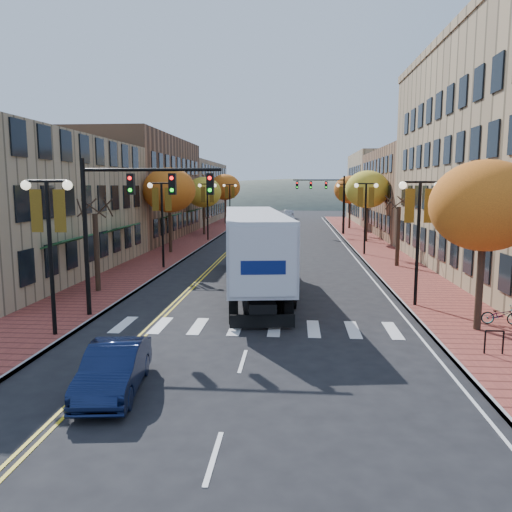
% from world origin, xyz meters
% --- Properties ---
extents(ground, '(200.00, 200.00, 0.00)m').
position_xyz_m(ground, '(0.00, 0.00, 0.00)').
color(ground, black).
rests_on(ground, ground).
extents(sidewalk_left, '(4.00, 85.00, 0.15)m').
position_xyz_m(sidewalk_left, '(-9.00, 32.50, 0.07)').
color(sidewalk_left, brown).
rests_on(sidewalk_left, ground).
extents(sidewalk_right, '(4.00, 85.00, 0.15)m').
position_xyz_m(sidewalk_right, '(9.00, 32.50, 0.07)').
color(sidewalk_right, brown).
rests_on(sidewalk_right, ground).
extents(building_left_near, '(12.00, 22.00, 9.00)m').
position_xyz_m(building_left_near, '(-17.00, 13.00, 4.50)').
color(building_left_near, '#9E8966').
rests_on(building_left_near, ground).
extents(building_left_mid, '(12.00, 24.00, 11.00)m').
position_xyz_m(building_left_mid, '(-17.00, 36.00, 5.50)').
color(building_left_mid, brown).
rests_on(building_left_mid, ground).
extents(building_left_far, '(12.00, 26.00, 9.50)m').
position_xyz_m(building_left_far, '(-17.00, 61.00, 4.75)').
color(building_left_far, '#9E8966').
rests_on(building_left_far, ground).
extents(building_right_mid, '(15.00, 24.00, 10.00)m').
position_xyz_m(building_right_mid, '(18.50, 42.00, 5.00)').
color(building_right_mid, brown).
rests_on(building_right_mid, ground).
extents(building_right_far, '(15.00, 20.00, 11.00)m').
position_xyz_m(building_right_far, '(18.50, 64.00, 5.50)').
color(building_right_far, '#9E8966').
rests_on(building_right_far, ground).
extents(tree_left_a, '(0.28, 0.28, 4.20)m').
position_xyz_m(tree_left_a, '(-9.00, 8.00, 2.25)').
color(tree_left_a, '#382619').
rests_on(tree_left_a, sidewalk_left).
extents(tree_left_b, '(4.48, 4.48, 7.21)m').
position_xyz_m(tree_left_b, '(-9.00, 24.00, 5.45)').
color(tree_left_b, '#382619').
rests_on(tree_left_b, sidewalk_left).
extents(tree_left_c, '(4.16, 4.16, 6.69)m').
position_xyz_m(tree_left_c, '(-9.00, 40.00, 5.05)').
color(tree_left_c, '#382619').
rests_on(tree_left_c, sidewalk_left).
extents(tree_left_d, '(4.61, 4.61, 7.42)m').
position_xyz_m(tree_left_d, '(-9.00, 58.00, 5.60)').
color(tree_left_d, '#382619').
rests_on(tree_left_d, sidewalk_left).
extents(tree_right_a, '(4.16, 4.16, 6.69)m').
position_xyz_m(tree_right_a, '(9.00, 2.00, 5.05)').
color(tree_right_a, '#382619').
rests_on(tree_right_a, sidewalk_right).
extents(tree_right_b, '(0.28, 0.28, 4.20)m').
position_xyz_m(tree_right_b, '(9.00, 18.00, 2.25)').
color(tree_right_b, '#382619').
rests_on(tree_right_b, sidewalk_right).
extents(tree_right_c, '(4.48, 4.48, 7.21)m').
position_xyz_m(tree_right_c, '(9.00, 34.00, 5.45)').
color(tree_right_c, '#382619').
rests_on(tree_right_c, sidewalk_right).
extents(tree_right_d, '(4.35, 4.35, 7.00)m').
position_xyz_m(tree_right_d, '(9.00, 50.00, 5.29)').
color(tree_right_d, '#382619').
rests_on(tree_right_d, sidewalk_right).
extents(lamp_left_a, '(1.96, 0.36, 6.05)m').
position_xyz_m(lamp_left_a, '(-7.50, 0.00, 4.29)').
color(lamp_left_a, black).
rests_on(lamp_left_a, ground).
extents(lamp_left_b, '(1.96, 0.36, 6.05)m').
position_xyz_m(lamp_left_b, '(-7.50, 16.00, 4.29)').
color(lamp_left_b, black).
rests_on(lamp_left_b, ground).
extents(lamp_left_c, '(1.96, 0.36, 6.05)m').
position_xyz_m(lamp_left_c, '(-7.50, 34.00, 4.29)').
color(lamp_left_c, black).
rests_on(lamp_left_c, ground).
extents(lamp_left_d, '(1.96, 0.36, 6.05)m').
position_xyz_m(lamp_left_d, '(-7.50, 52.00, 4.29)').
color(lamp_left_d, black).
rests_on(lamp_left_d, ground).
extents(lamp_right_a, '(1.96, 0.36, 6.05)m').
position_xyz_m(lamp_right_a, '(7.50, 6.00, 4.29)').
color(lamp_right_a, black).
rests_on(lamp_right_a, ground).
extents(lamp_right_b, '(1.96, 0.36, 6.05)m').
position_xyz_m(lamp_right_b, '(7.50, 24.00, 4.29)').
color(lamp_right_b, black).
rests_on(lamp_right_b, ground).
extents(lamp_right_c, '(1.96, 0.36, 6.05)m').
position_xyz_m(lamp_right_c, '(7.50, 42.00, 4.29)').
color(lamp_right_c, black).
rests_on(lamp_right_c, ground).
extents(traffic_mast_near, '(6.10, 0.35, 7.00)m').
position_xyz_m(traffic_mast_near, '(-5.48, 3.00, 4.92)').
color(traffic_mast_near, black).
rests_on(traffic_mast_near, ground).
extents(traffic_mast_far, '(6.10, 0.34, 7.00)m').
position_xyz_m(traffic_mast_far, '(5.48, 42.00, 4.92)').
color(traffic_mast_far, black).
rests_on(traffic_mast_far, ground).
extents(semi_truck, '(5.18, 17.95, 4.43)m').
position_xyz_m(semi_truck, '(-0.69, 9.83, 2.59)').
color(semi_truck, black).
rests_on(semi_truck, ground).
extents(navy_sedan, '(1.96, 4.32, 1.38)m').
position_xyz_m(navy_sedan, '(-3.38, -4.79, 0.69)').
color(navy_sedan, '#0D1634').
rests_on(navy_sedan, ground).
extents(black_suv, '(2.17, 4.33, 1.18)m').
position_xyz_m(black_suv, '(0.90, 6.59, 0.59)').
color(black_suv, black).
rests_on(black_suv, ground).
extents(car_far_white, '(1.74, 4.17, 1.41)m').
position_xyz_m(car_far_white, '(-2.86, 52.50, 0.71)').
color(car_far_white, silver).
rests_on(car_far_white, ground).
extents(car_far_silver, '(2.56, 5.32, 1.50)m').
position_xyz_m(car_far_silver, '(0.50, 62.50, 0.75)').
color(car_far_silver, '#9C9DA3').
rests_on(car_far_silver, ground).
extents(car_far_oncoming, '(1.87, 4.68, 1.51)m').
position_xyz_m(car_far_oncoming, '(0.51, 71.95, 0.76)').
color(car_far_oncoming, '#9E9EA5').
rests_on(car_far_oncoming, ground).
extents(bicycle, '(1.56, 0.66, 0.80)m').
position_xyz_m(bicycle, '(10.20, 2.77, 0.55)').
color(bicycle, gray).
rests_on(bicycle, sidewalk_right).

